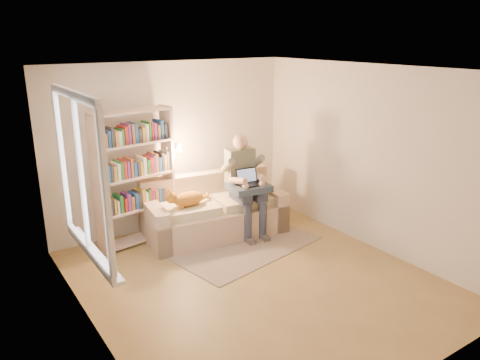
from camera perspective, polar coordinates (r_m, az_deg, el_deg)
floor at (r=6.07m, az=1.83°, el=-12.00°), size 4.50×4.50×0.00m
ceiling at (r=5.30m, az=2.10°, el=13.30°), size 4.00×4.50×0.02m
wall_left at (r=4.73m, az=-18.18°, el=-4.28°), size 0.02×4.50×2.60m
wall_right at (r=6.87m, az=15.63°, el=2.60°), size 0.02×4.50×2.60m
wall_back at (r=7.42m, az=-8.27°, el=4.13°), size 4.00×0.02×2.60m
wall_front at (r=4.07m, az=21.01°, el=-8.14°), size 4.00×0.02×2.60m
window at (r=4.90m, az=-18.33°, el=-2.60°), size 0.12×1.52×1.69m
sofa at (r=7.26m, az=-3.23°, el=-4.08°), size 2.22×1.21×0.90m
person at (r=7.12m, az=0.53°, el=0.12°), size 0.50×0.73×1.54m
cat at (r=6.84m, az=-6.78°, el=-2.32°), size 0.73×0.31×0.26m
blanket at (r=7.03m, az=1.29°, el=-0.89°), size 0.64×0.55×0.10m
laptop at (r=7.01m, az=1.26°, el=-0.03°), size 0.37×0.32×0.29m
bookshelf at (r=6.87m, az=-12.71°, el=1.07°), size 1.35×0.46×1.99m
rug at (r=6.92m, az=0.53°, el=-8.03°), size 2.31×1.62×0.01m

